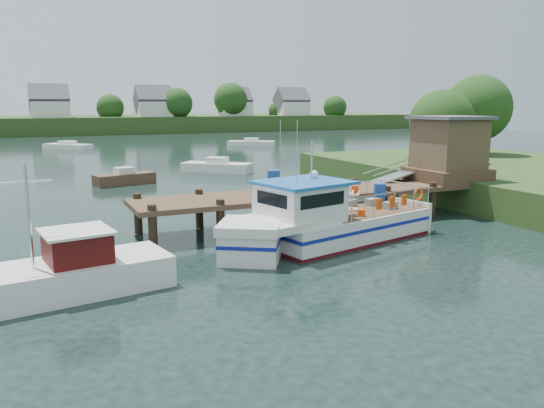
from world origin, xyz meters
name	(u,v)px	position (x,y,z in m)	size (l,w,h in m)	color
ground_plane	(278,227)	(0.00, 0.00, 0.00)	(160.00, 160.00, 0.00)	black
far_shore	(79,121)	(0.01, 82.37, 2.10)	(140.00, 42.55, 9.22)	#2D471D
dock	(406,166)	(6.51, 0.01, 2.24)	(16.60, 3.00, 4.78)	#4D3524
lobster_boat	(324,222)	(0.27, -3.22, 0.82)	(9.43, 4.45, 4.52)	silver
work_boat	(49,276)	(-9.01, -4.82, 0.57)	(6.86, 2.89, 3.59)	silver
moored_rowboat	(125,178)	(-3.71, 14.85, 0.41)	(3.99, 2.21, 1.10)	#4D3524
moored_far	(251,143)	(15.98, 40.85, 0.36)	(5.83, 4.76, 0.97)	silver
moored_b	(217,167)	(3.62, 18.08, 0.42)	(5.05, 4.76, 1.15)	silver
moored_c	(349,166)	(13.07, 14.66, 0.37)	(6.31, 2.21, 0.99)	silver
moored_d	(68,146)	(-4.87, 45.01, 0.36)	(5.27, 5.51, 0.97)	silver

